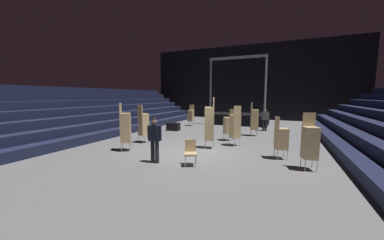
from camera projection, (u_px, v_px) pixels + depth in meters
The scene contains 17 objects.
ground_plane at pixel (195, 152), 9.66m from camera, with size 22.00×30.00×0.10m, color slate.
arena_end_wall at pixel (248, 82), 22.86m from camera, with size 22.00×0.30×8.00m, color black.
bleacher_bank_left at pixel (83, 111), 13.70m from camera, with size 5.25×24.00×3.15m.
stage_riser at pixel (239, 118), 19.00m from camera, with size 5.08×3.11×5.79m.
man_with_tie at pixel (155, 138), 7.88m from camera, with size 0.57×0.29×1.72m.
chair_stack_front_left at pixel (281, 138), 8.41m from camera, with size 0.57×0.57×1.71m.
chair_stack_front_right at pixel (143, 124), 11.35m from camera, with size 0.56×0.56×2.05m.
chair_stack_mid_left at pixel (191, 115), 17.81m from camera, with size 0.46×0.46×1.79m.
chair_stack_mid_right at pixel (254, 119), 13.28m from camera, with size 0.54×0.54×2.14m.
chair_stack_mid_centre at pixel (235, 126), 10.65m from camera, with size 0.62×0.62×2.05m.
chair_stack_rear_left at pixel (310, 142), 7.11m from camera, with size 0.55×0.55×1.96m.
chair_stack_rear_right at pixel (228, 125), 11.91m from camera, with size 0.62×0.62×1.79m.
chair_stack_rear_centre at pixel (125, 127), 9.62m from camera, with size 0.61×0.61×2.22m.
chair_stack_aisle_left at pixel (210, 123), 10.08m from camera, with size 0.56×0.56×2.48m.
crew_worker_near_stage at pixel (265, 118), 15.16m from camera, with size 0.55×0.38×1.66m.
equipment_road_case at pixel (173, 127), 15.42m from camera, with size 0.90×0.60×0.55m, color black.
loose_chair_near_man at pixel (190, 151), 7.67m from camera, with size 0.58×0.58×0.95m.
Camera 1 is at (3.63, -8.69, 2.54)m, focal length 19.59 mm.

